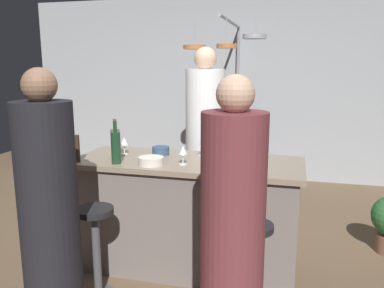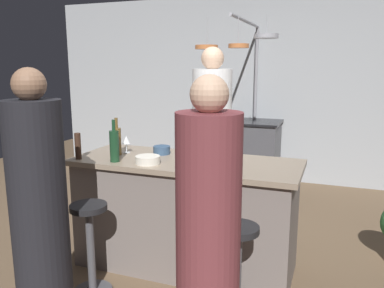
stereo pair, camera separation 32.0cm
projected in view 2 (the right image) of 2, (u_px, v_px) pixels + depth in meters
ground_plane at (186, 265)px, 3.26m from camera, size 9.00×9.00×0.00m
back_wall at (258, 89)px, 5.63m from camera, size 6.40×0.16×2.60m
kitchen_island at (186, 213)px, 3.17m from camera, size 1.80×0.72×0.90m
stove_range at (250, 153)px, 5.43m from camera, size 0.80×0.64×0.89m
chef at (212, 147)px, 3.87m from camera, size 0.38×0.38×1.81m
bar_stool_right at (237, 272)px, 2.42m from camera, size 0.28×0.28×0.68m
guest_right at (208, 241)px, 2.03m from camera, size 0.34×0.34×1.59m
bar_stool_left at (90, 245)px, 2.79m from camera, size 0.28×0.28×0.68m
guest_left at (39, 212)px, 2.39m from camera, size 0.34×0.34×1.62m
overhead_pot_rack at (244, 62)px, 4.65m from camera, size 0.90×1.45×2.17m
pepper_mill at (78, 146)px, 3.09m from camera, size 0.05×0.05×0.21m
wine_bottle_green at (114, 145)px, 3.01m from camera, size 0.07×0.07×0.33m
wine_bottle_amber at (117, 141)px, 3.24m from camera, size 0.07×0.07×0.31m
wine_bottle_dark at (221, 149)px, 2.94m from camera, size 0.07×0.07×0.30m
wine_glass_near_right_guest at (203, 143)px, 3.20m from camera, size 0.07×0.07×0.15m
wine_glass_near_left_guest at (126, 141)px, 3.32m from camera, size 0.07×0.07×0.15m
wine_glass_by_chef at (179, 151)px, 2.93m from camera, size 0.07×0.07×0.15m
mixing_bowl_ceramic at (148, 160)px, 2.97m from camera, size 0.19×0.19×0.06m
mixing_bowl_blue at (162, 150)px, 3.29m from camera, size 0.14×0.14×0.07m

